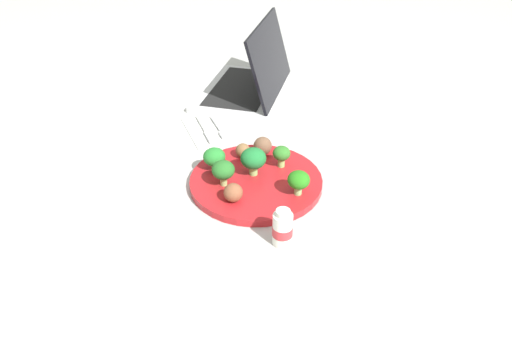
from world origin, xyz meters
name	(u,v)px	position (x,y,z in m)	size (l,w,h in m)	color
ground_plane	(256,185)	(0.00, 0.00, 0.00)	(4.00, 4.00, 0.00)	#B2B2AD
plate	(256,181)	(0.00, 0.00, 0.01)	(0.28, 0.28, 0.02)	red
broccoli_floret_center	(299,180)	(0.08, 0.06, 0.05)	(0.04, 0.04, 0.05)	#92C476
broccoli_floret_far_rim	(255,158)	(-0.02, 0.00, 0.05)	(0.05, 0.05, 0.06)	#8FC068
broccoli_floret_front_left	(224,171)	(0.00, -0.07, 0.05)	(0.05, 0.05, 0.06)	#A0BC6B
broccoli_floret_near_rim	(282,154)	(-0.03, 0.07, 0.05)	(0.04, 0.04, 0.05)	#94C669
broccoli_floret_front_right	(214,157)	(-0.06, -0.07, 0.05)	(0.05, 0.05, 0.05)	#A1C66A
meatball_mid_left	(243,151)	(-0.09, 0.00, 0.03)	(0.03, 0.03, 0.03)	brown
meatball_back_left	(263,146)	(-0.09, 0.05, 0.04)	(0.04, 0.04, 0.04)	brown
meatball_front_left	(233,193)	(0.06, -0.07, 0.04)	(0.04, 0.04, 0.04)	brown
napkin	(212,129)	(-0.26, -0.03, 0.00)	(0.17, 0.12, 0.01)	white
fork	(220,127)	(-0.26, -0.01, 0.01)	(0.12, 0.02, 0.01)	silver
knife	(206,130)	(-0.25, -0.05, 0.01)	(0.15, 0.02, 0.01)	white
yogurt_bottle	(283,229)	(0.19, -0.01, 0.03)	(0.04, 0.04, 0.07)	white
laptop	(250,81)	(-0.44, 0.13, 0.04)	(0.39, 0.36, 0.21)	silver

